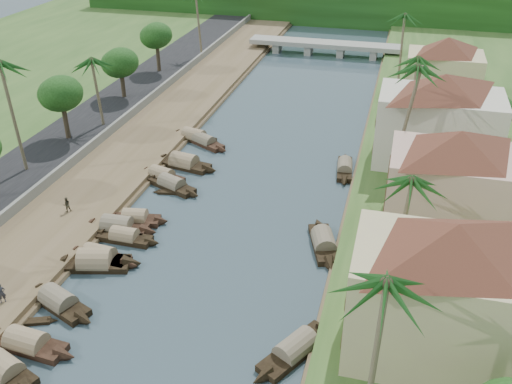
% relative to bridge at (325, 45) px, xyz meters
% --- Properties ---
extents(ground, '(220.00, 220.00, 0.00)m').
position_rel_bridge_xyz_m(ground, '(-0.00, -72.00, -1.72)').
color(ground, '#354750').
rests_on(ground, ground).
extents(left_bank, '(10.00, 180.00, 0.80)m').
position_rel_bridge_xyz_m(left_bank, '(-16.00, -52.00, -1.32)').
color(left_bank, brown).
rests_on(left_bank, ground).
extents(right_bank, '(16.00, 180.00, 1.20)m').
position_rel_bridge_xyz_m(right_bank, '(19.00, -52.00, -1.12)').
color(right_bank, '#2F4F1F').
rests_on(right_bank, ground).
extents(road, '(8.00, 180.00, 1.40)m').
position_rel_bridge_xyz_m(road, '(-24.50, -52.00, -1.02)').
color(road, black).
rests_on(road, ground).
extents(retaining_wall, '(0.40, 180.00, 1.10)m').
position_rel_bridge_xyz_m(retaining_wall, '(-20.20, -52.00, -0.37)').
color(retaining_wall, slate).
rests_on(retaining_wall, left_bank).
extents(treeline, '(120.00, 14.00, 8.00)m').
position_rel_bridge_xyz_m(treeline, '(-0.00, 28.00, 2.28)').
color(treeline, '#14340E').
rests_on(treeline, ground).
extents(bridge, '(28.00, 4.00, 2.40)m').
position_rel_bridge_xyz_m(bridge, '(0.00, 0.00, 0.00)').
color(bridge, gray).
rests_on(bridge, ground).
extents(building_near, '(14.85, 14.85, 10.20)m').
position_rel_bridge_xyz_m(building_near, '(18.99, -74.00, 4.66)').
color(building_near, tan).
rests_on(building_near, right_bank).
extents(building_mid, '(14.11, 14.11, 9.70)m').
position_rel_bridge_xyz_m(building_mid, '(19.99, -58.00, 4.41)').
color(building_mid, tan).
rests_on(building_mid, right_bank).
extents(building_far, '(15.59, 15.59, 10.20)m').
position_rel_bridge_xyz_m(building_far, '(18.99, -44.00, 4.66)').
color(building_far, beige).
rests_on(building_far, right_bank).
extents(building_distant, '(12.62, 12.62, 9.20)m').
position_rel_bridge_xyz_m(building_distant, '(19.99, -24.00, 4.16)').
color(building_distant, tan).
rests_on(building_distant, right_bank).
extents(sampan_1, '(7.58, 4.21, 2.22)m').
position_rel_bridge_xyz_m(sampan_1, '(-9.00, -82.57, -1.31)').
color(sampan_1, black).
rests_on(sampan_1, ground).
extents(sampan_2, '(8.37, 2.30, 2.19)m').
position_rel_bridge_xyz_m(sampan_2, '(-8.95, -79.97, -1.31)').
color(sampan_2, black).
rests_on(sampan_2, ground).
extents(sampan_3, '(8.18, 4.66, 2.20)m').
position_rel_bridge_xyz_m(sampan_3, '(-9.23, -75.39, -1.31)').
color(sampan_3, black).
rests_on(sampan_3, ground).
extents(sampan_4, '(7.87, 2.32, 2.21)m').
position_rel_bridge_xyz_m(sampan_4, '(-9.04, -69.18, -1.31)').
color(sampan_4, black).
rests_on(sampan_4, ground).
extents(sampan_5, '(8.48, 4.00, 2.58)m').
position_rel_bridge_xyz_m(sampan_5, '(-8.97, -70.00, -1.30)').
color(sampan_5, black).
rests_on(sampan_5, ground).
extents(sampan_6, '(8.15, 2.38, 2.39)m').
position_rel_bridge_xyz_m(sampan_6, '(-9.72, -64.44, -1.30)').
color(sampan_6, black).
rests_on(sampan_6, ground).
extents(sampan_7, '(7.15, 1.71, 1.94)m').
position_rel_bridge_xyz_m(sampan_7, '(-8.31, -65.78, -1.31)').
color(sampan_7, black).
rests_on(sampan_7, ground).
extents(sampan_8, '(6.90, 2.73, 2.10)m').
position_rel_bridge_xyz_m(sampan_8, '(-8.74, -62.65, -1.31)').
color(sampan_8, black).
rests_on(sampan_8, ground).
extents(sampan_9, '(8.03, 4.57, 2.06)m').
position_rel_bridge_xyz_m(sampan_9, '(-7.95, -55.26, -1.31)').
color(sampan_9, black).
rests_on(sampan_9, ground).
extents(sampan_10, '(7.59, 3.59, 2.08)m').
position_rel_bridge_xyz_m(sampan_10, '(-9.79, -53.65, -1.31)').
color(sampan_10, black).
rests_on(sampan_10, ground).
extents(sampan_11, '(8.96, 3.50, 2.48)m').
position_rel_bridge_xyz_m(sampan_11, '(-8.53, -50.11, -1.30)').
color(sampan_11, black).
rests_on(sampan_11, ground).
extents(sampan_12, '(7.95, 5.24, 1.99)m').
position_rel_bridge_xyz_m(sampan_12, '(-8.34, -43.71, -1.31)').
color(sampan_12, black).
rests_on(sampan_12, ground).
extents(sampan_13, '(8.26, 3.57, 2.22)m').
position_rel_bridge_xyz_m(sampan_13, '(-10.05, -42.76, -1.31)').
color(sampan_13, black).
rests_on(sampan_13, ground).
extents(sampan_14, '(5.78, 8.52, 2.15)m').
position_rel_bridge_xyz_m(sampan_14, '(9.71, -75.62, -1.31)').
color(sampan_14, black).
rests_on(sampan_14, ground).
extents(sampan_15, '(4.30, 8.57, 2.26)m').
position_rel_bridge_xyz_m(sampan_15, '(9.56, -62.01, -1.31)').
color(sampan_15, black).
rests_on(sampan_15, ground).
extents(sampan_16, '(2.31, 8.08, 1.98)m').
position_rel_bridge_xyz_m(sampan_16, '(9.56, -46.56, -1.31)').
color(sampan_16, black).
rests_on(sampan_16, ground).
extents(canoe_1, '(4.23, 2.19, 0.69)m').
position_rel_bridge_xyz_m(canoe_1, '(-10.32, -77.73, -1.62)').
color(canoe_1, black).
rests_on(canoe_1, ground).
extents(canoe_2, '(4.87, 1.60, 0.70)m').
position_rel_bridge_xyz_m(canoe_2, '(-7.23, -56.31, -1.62)').
color(canoe_2, black).
rests_on(canoe_2, ground).
extents(palm_0, '(3.20, 3.20, 12.86)m').
position_rel_bridge_xyz_m(palm_0, '(15.00, -82.13, 10.49)').
color(palm_0, '#76684F').
rests_on(palm_0, ground).
extents(palm_1, '(3.20, 3.20, 10.04)m').
position_rel_bridge_xyz_m(palm_1, '(16.00, -65.52, 7.78)').
color(palm_1, '#76684F').
rests_on(palm_1, ground).
extents(palm_2, '(3.20, 3.20, 13.99)m').
position_rel_bridge_xyz_m(palm_2, '(15.00, -49.82, 11.61)').
color(palm_2, '#76684F').
rests_on(palm_2, ground).
extents(palm_3, '(3.20, 3.20, 10.90)m').
position_rel_bridge_xyz_m(palm_3, '(16.00, -35.83, 8.61)').
color(palm_3, '#76684F').
rests_on(palm_3, ground).
extents(palm_5, '(3.20, 3.20, 13.38)m').
position_rel_bridge_xyz_m(palm_5, '(-24.00, -57.66, 11.19)').
color(palm_5, '#76684F').
rests_on(palm_5, ground).
extents(palm_6, '(3.20, 3.20, 9.97)m').
position_rel_bridge_xyz_m(palm_6, '(-22.00, -43.98, 7.91)').
color(palm_6, '#76684F').
rests_on(palm_6, ground).
extents(palm_7, '(3.20, 3.20, 12.09)m').
position_rel_bridge_xyz_m(palm_7, '(14.00, -17.82, 9.75)').
color(palm_7, '#76684F').
rests_on(palm_7, ground).
extents(tree_3, '(4.94, 4.94, 7.67)m').
position_rel_bridge_xyz_m(tree_3, '(-24.00, -48.91, 5.22)').
color(tree_3, '#413425').
rests_on(tree_3, ground).
extents(tree_4, '(4.84, 4.84, 6.95)m').
position_rel_bridge_xyz_m(tree_4, '(-24.00, -33.79, 4.56)').
color(tree_4, '#413425').
rests_on(tree_4, ground).
extents(tree_5, '(4.69, 4.69, 7.63)m').
position_rel_bridge_xyz_m(tree_5, '(-24.00, -21.08, 5.27)').
color(tree_5, '#413425').
rests_on(tree_5, ground).
extents(tree_6, '(4.76, 4.76, 7.74)m').
position_rel_bridge_xyz_m(tree_6, '(24.00, -42.03, 5.16)').
color(tree_6, '#413425').
rests_on(tree_6, ground).
extents(person_near, '(0.73, 0.73, 1.71)m').
position_rel_bridge_xyz_m(person_near, '(-13.02, -76.87, -0.07)').
color(person_near, '#282830').
rests_on(person_near, left_bank).
extents(person_far, '(0.94, 0.93, 1.53)m').
position_rel_bridge_xyz_m(person_far, '(-15.42, -63.59, -0.16)').
color(person_far, '#373427').
rests_on(person_far, left_bank).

